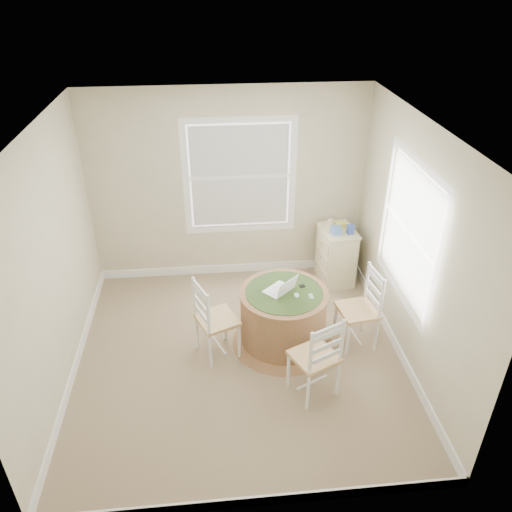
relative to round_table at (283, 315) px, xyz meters
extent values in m
cube|color=#937E5D|center=(-0.52, -0.21, -0.40)|extent=(3.60, 3.60, 0.02)
cube|color=white|center=(-0.52, -0.21, 2.22)|extent=(3.60, 3.60, 0.02)
cube|color=#B6AD8F|center=(-0.52, 1.60, 0.91)|extent=(3.60, 0.02, 2.60)
cube|color=#B6AD8F|center=(-0.52, -2.02, 0.91)|extent=(3.60, 0.02, 2.60)
cube|color=#B6AD8F|center=(-2.33, -0.21, 0.91)|extent=(0.02, 3.60, 2.60)
cube|color=#B6AD8F|center=(1.29, -0.21, 0.91)|extent=(0.02, 3.60, 2.60)
cube|color=white|center=(-0.52, 1.58, -0.33)|extent=(3.60, 0.02, 0.12)
cube|color=white|center=(-0.52, -2.00, -0.33)|extent=(3.60, 0.02, 0.12)
cube|color=white|center=(-2.31, -0.21, -0.33)|extent=(0.02, 3.60, 0.12)
cube|color=white|center=(1.27, -0.21, -0.33)|extent=(0.02, 3.60, 0.12)
cylinder|color=#8F6240|center=(0.00, 0.00, 0.00)|extent=(0.97, 0.97, 0.63)
cone|color=#8F6240|center=(0.00, 0.00, -0.35)|extent=(1.17, 1.17, 0.07)
cylinder|color=#8F6240|center=(0.00, 0.00, 0.30)|extent=(0.99, 0.99, 0.03)
cylinder|color=#3A5524|center=(0.00, 0.00, 0.32)|extent=(0.85, 0.85, 0.01)
cone|color=#3A5524|center=(0.00, 0.00, 0.26)|extent=(0.95, 0.95, 0.10)
cube|color=white|center=(-0.06, 0.05, 0.32)|extent=(0.37, 0.36, 0.02)
cube|color=silver|center=(-0.06, 0.05, 0.33)|extent=(0.26, 0.26, 0.00)
cube|color=black|center=(0.03, -0.05, 0.43)|extent=(0.27, 0.25, 0.20)
ellipsoid|color=white|center=(0.12, -0.08, 0.33)|extent=(0.06, 0.09, 0.03)
cube|color=#B7BABF|center=(0.28, -0.11, 0.32)|extent=(0.05, 0.09, 0.02)
cube|color=black|center=(0.22, 0.09, 0.32)|extent=(0.06, 0.05, 0.02)
cube|color=beige|center=(0.91, 1.25, -0.01)|extent=(0.46, 0.60, 0.76)
cube|color=beige|center=(0.91, 1.25, 0.38)|extent=(0.49, 0.63, 0.02)
cube|color=beige|center=(0.70, 1.23, -0.23)|extent=(0.06, 0.47, 0.16)
cube|color=beige|center=(0.70, 1.23, 0.00)|extent=(0.06, 0.47, 0.16)
cube|color=beige|center=(0.70, 1.23, 0.22)|extent=(0.06, 0.47, 0.16)
cube|color=#567BC4|center=(0.85, 1.14, 0.44)|extent=(0.13, 0.13, 0.10)
cube|color=#E4DE50|center=(0.96, 1.34, 0.42)|extent=(0.16, 0.12, 0.06)
cube|color=#3650A3|center=(1.04, 1.13, 0.45)|extent=(0.09, 0.09, 0.12)
cylinder|color=beige|center=(0.82, 1.38, 0.44)|extent=(0.07, 0.07, 0.09)
camera|label=1|loc=(-0.75, -4.45, 3.47)|focal=35.00mm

